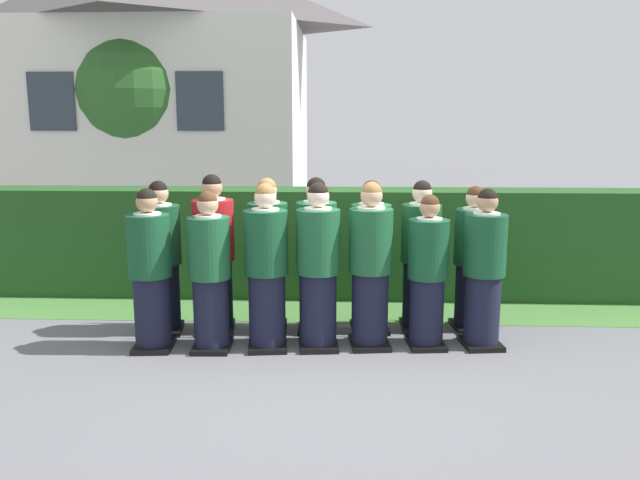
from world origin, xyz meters
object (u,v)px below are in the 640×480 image
(student_front_row_3, at_px, (318,270))
(student_in_red_blazer, at_px, (214,257))
(student_front_row_4, at_px, (370,269))
(student_front_row_6, at_px, (484,272))
(student_front_row_5, at_px, (428,276))
(student_rear_row_0, at_px, (161,261))
(student_front_row_0, at_px, (151,274))
(student_rear_row_3, at_px, (316,259))
(student_rear_row_6, at_px, (472,262))
(student_front_row_2, at_px, (267,271))
(student_front_row_1, at_px, (210,275))
(student_rear_row_4, at_px, (371,260))
(student_rear_row_2, at_px, (268,259))
(student_rear_row_5, at_px, (420,259))

(student_front_row_3, distance_m, student_in_red_blazer, 1.24)
(student_front_row_4, xyz_separation_m, student_front_row_6, (1.13, 0.05, -0.03))
(student_front_row_5, distance_m, student_rear_row_0, 2.80)
(student_front_row_0, bearing_deg, student_front_row_4, 4.53)
(student_rear_row_3, bearing_deg, student_front_row_0, -158.33)
(student_front_row_3, bearing_deg, student_front_row_6, 3.53)
(student_front_row_3, relative_size, student_rear_row_6, 1.06)
(student_front_row_2, relative_size, student_front_row_5, 1.07)
(student_front_row_1, bearing_deg, student_rear_row_3, 31.86)
(student_rear_row_4, bearing_deg, student_front_row_2, -150.83)
(student_rear_row_0, bearing_deg, student_front_row_1, -38.46)
(student_front_row_3, distance_m, student_front_row_4, 0.52)
(student_rear_row_2, bearing_deg, student_rear_row_6, 3.50)
(student_front_row_5, relative_size, student_in_red_blazer, 0.91)
(student_front_row_6, distance_m, student_rear_row_4, 1.20)
(student_front_row_4, distance_m, student_in_red_blazer, 1.71)
(student_rear_row_2, relative_size, student_rear_row_5, 1.02)
(student_front_row_4, relative_size, student_in_red_blazer, 0.98)
(student_rear_row_2, bearing_deg, student_front_row_6, -10.37)
(student_front_row_2, bearing_deg, student_front_row_6, 3.79)
(student_front_row_1, distance_m, student_rear_row_4, 1.73)
(student_front_row_5, bearing_deg, student_front_row_6, 3.49)
(student_front_row_2, relative_size, student_front_row_6, 1.03)
(student_front_row_4, distance_m, student_rear_row_0, 2.24)
(student_front_row_6, relative_size, student_rear_row_5, 0.98)
(student_front_row_1, distance_m, student_front_row_2, 0.56)
(student_front_row_5, relative_size, student_rear_row_4, 0.94)
(student_in_red_blazer, distance_m, student_rear_row_6, 2.79)
(student_rear_row_3, bearing_deg, student_front_row_1, -148.14)
(student_rear_row_6, bearing_deg, student_rear_row_3, -175.94)
(student_front_row_1, relative_size, student_rear_row_2, 0.95)
(student_front_row_5, height_order, student_rear_row_6, student_rear_row_6)
(student_front_row_3, xyz_separation_m, student_rear_row_6, (1.64, 0.64, -0.04))
(student_rear_row_2, bearing_deg, student_rear_row_3, 1.70)
(student_front_row_5, relative_size, student_rear_row_0, 0.94)
(student_front_row_1, height_order, student_rear_row_5, student_rear_row_5)
(student_in_red_blazer, relative_size, student_rear_row_3, 1.02)
(student_front_row_5, bearing_deg, student_front_row_4, -178.91)
(student_front_row_2, xyz_separation_m, student_rear_row_4, (1.05, 0.59, -0.01))
(student_front_row_3, relative_size, student_rear_row_2, 1.00)
(student_front_row_6, bearing_deg, student_rear_row_3, 166.07)
(student_rear_row_0, xyz_separation_m, student_rear_row_6, (3.34, 0.25, -0.03))
(student_in_red_blazer, relative_size, student_rear_row_6, 1.08)
(student_front_row_3, relative_size, student_front_row_4, 1.00)
(student_front_row_4, xyz_separation_m, student_rear_row_3, (-0.57, 0.47, 0.00))
(student_front_row_5, xyz_separation_m, student_rear_row_4, (-0.55, 0.48, 0.05))
(student_front_row_3, bearing_deg, student_in_red_blazer, 157.68)
(student_front_row_6, height_order, student_rear_row_4, student_rear_row_4)
(student_front_row_1, height_order, student_front_row_3, student_front_row_3)
(student_rear_row_0, distance_m, student_rear_row_2, 1.13)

